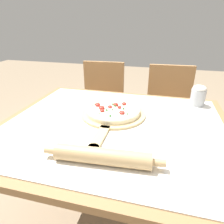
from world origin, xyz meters
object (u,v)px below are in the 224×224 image
at_px(pizza, 113,111).
at_px(rolling_pin, 103,156).
at_px(chair_right, 168,110).
at_px(chair_left, 102,104).
at_px(pizza_peel, 112,115).
at_px(flour_cup, 198,95).

relative_size(pizza, rolling_pin, 0.65).
distance_m(pizza, chair_right, 0.85).
bearing_deg(pizza, chair_left, 111.85).
bearing_deg(pizza_peel, pizza, 91.47).
relative_size(rolling_pin, chair_left, 0.48).
height_order(pizza, flour_cup, flour_cup).
distance_m(pizza, rolling_pin, 0.40).
height_order(pizza_peel, pizza, pizza).
relative_size(chair_left, chair_right, 1.00).
distance_m(rolling_pin, chair_left, 1.22).
bearing_deg(pizza, chair_right, 67.23).
xyz_separation_m(pizza_peel, pizza, (-0.00, 0.02, 0.02)).
bearing_deg(rolling_pin, chair_left, 107.49).
bearing_deg(chair_right, rolling_pin, -105.31).
relative_size(rolling_pin, chair_right, 0.48).
relative_size(pizza_peel, rolling_pin, 1.20).
distance_m(rolling_pin, chair_right, 1.20).
height_order(pizza_peel, rolling_pin, rolling_pin).
relative_size(pizza, chair_left, 0.31).
bearing_deg(pizza_peel, rolling_pin, -80.76).
xyz_separation_m(rolling_pin, flour_cup, (0.39, 0.65, 0.03)).
bearing_deg(flour_cup, rolling_pin, -120.63).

